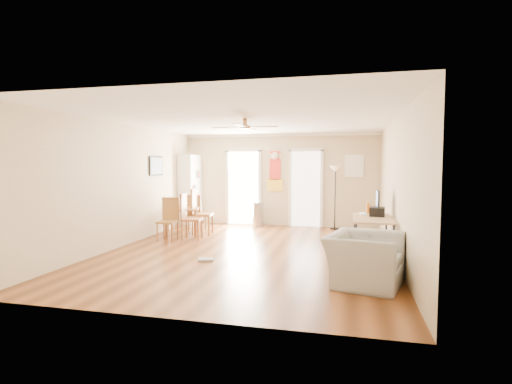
% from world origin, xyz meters
% --- Properties ---
extents(floor, '(7.00, 7.00, 0.00)m').
position_xyz_m(floor, '(0.00, 0.00, 0.00)').
color(floor, brown).
rests_on(floor, ground).
extents(ceiling, '(5.50, 7.00, 0.00)m').
position_xyz_m(ceiling, '(0.00, 0.00, 2.60)').
color(ceiling, silver).
rests_on(ceiling, floor).
extents(wall_back, '(5.50, 0.04, 2.60)m').
position_xyz_m(wall_back, '(0.00, 3.50, 1.30)').
color(wall_back, beige).
rests_on(wall_back, floor).
extents(wall_front, '(5.50, 0.04, 2.60)m').
position_xyz_m(wall_front, '(0.00, -3.50, 1.30)').
color(wall_front, beige).
rests_on(wall_front, floor).
extents(wall_left, '(0.04, 7.00, 2.60)m').
position_xyz_m(wall_left, '(-2.75, 0.00, 1.30)').
color(wall_left, beige).
rests_on(wall_left, floor).
extents(wall_right, '(0.04, 7.00, 2.60)m').
position_xyz_m(wall_right, '(2.75, 0.00, 1.30)').
color(wall_right, beige).
rests_on(wall_right, floor).
extents(crown_molding, '(5.50, 7.00, 0.08)m').
position_xyz_m(crown_molding, '(0.00, 0.00, 2.56)').
color(crown_molding, white).
rests_on(crown_molding, wall_back).
extents(kitchen_doorway, '(0.90, 0.10, 2.10)m').
position_xyz_m(kitchen_doorway, '(-1.05, 3.48, 1.05)').
color(kitchen_doorway, white).
rests_on(kitchen_doorway, wall_back).
extents(bathroom_doorway, '(0.80, 0.10, 2.10)m').
position_xyz_m(bathroom_doorway, '(0.75, 3.48, 1.05)').
color(bathroom_doorway, white).
rests_on(bathroom_doorway, wall_back).
extents(wall_decal, '(0.46, 0.03, 1.10)m').
position_xyz_m(wall_decal, '(-0.13, 3.48, 1.55)').
color(wall_decal, red).
rests_on(wall_decal, wall_back).
extents(ac_grille, '(0.50, 0.04, 0.60)m').
position_xyz_m(ac_grille, '(2.05, 3.47, 1.70)').
color(ac_grille, white).
rests_on(ac_grille, wall_back).
extents(framed_poster, '(0.04, 0.66, 0.48)m').
position_xyz_m(framed_poster, '(-2.73, 1.40, 1.70)').
color(framed_poster, black).
rests_on(framed_poster, wall_left).
extents(ceiling_fan, '(1.24, 1.24, 0.20)m').
position_xyz_m(ceiling_fan, '(0.00, -0.30, 2.43)').
color(ceiling_fan, '#593819').
rests_on(ceiling_fan, ceiling).
extents(bookshelf, '(0.42, 0.91, 2.01)m').
position_xyz_m(bookshelf, '(-2.53, 3.08, 1.00)').
color(bookshelf, white).
rests_on(bookshelf, floor).
extents(dining_table, '(1.19, 1.52, 0.67)m').
position_xyz_m(dining_table, '(-2.15, 1.68, 0.33)').
color(dining_table, '#A67335').
rests_on(dining_table, floor).
extents(dining_chair_right_a, '(0.52, 0.52, 1.13)m').
position_xyz_m(dining_chair_right_a, '(-1.60, 1.61, 0.56)').
color(dining_chair_right_a, '#995B31').
rests_on(dining_chair_right_a, floor).
extents(dining_chair_right_b, '(0.49, 0.49, 1.05)m').
position_xyz_m(dining_chair_right_b, '(-1.60, 0.94, 0.53)').
color(dining_chair_right_b, '#A16634').
rests_on(dining_chair_right_b, floor).
extents(dining_chair_near, '(0.41, 0.41, 0.97)m').
position_xyz_m(dining_chair_near, '(-2.08, 0.67, 0.48)').
color(dining_chair_near, olive).
rests_on(dining_chair_near, floor).
extents(dining_chair_far, '(0.42, 0.42, 0.94)m').
position_xyz_m(dining_chair_far, '(-1.93, 2.09, 0.47)').
color(dining_chair_far, olive).
rests_on(dining_chair_far, floor).
extents(trash_can, '(0.39, 0.39, 0.68)m').
position_xyz_m(trash_can, '(-0.56, 3.21, 0.34)').
color(trash_can, '#A9A8AB').
rests_on(trash_can, floor).
extents(torchiere_lamp, '(0.35, 0.35, 1.70)m').
position_xyz_m(torchiere_lamp, '(1.56, 3.19, 0.85)').
color(torchiere_lamp, black).
rests_on(torchiere_lamp, floor).
extents(computer_desk, '(0.70, 1.39, 0.75)m').
position_xyz_m(computer_desk, '(2.35, 0.08, 0.37)').
color(computer_desk, tan).
rests_on(computer_desk, floor).
extents(imac, '(0.07, 0.52, 0.48)m').
position_xyz_m(imac, '(2.47, 0.52, 0.99)').
color(imac, black).
rests_on(imac, computer_desk).
extents(keyboard, '(0.15, 0.36, 0.01)m').
position_xyz_m(keyboard, '(2.20, 0.60, 0.75)').
color(keyboard, white).
rests_on(keyboard, computer_desk).
extents(printer, '(0.31, 0.35, 0.17)m').
position_xyz_m(printer, '(2.45, 0.32, 0.83)').
color(printer, black).
rests_on(printer, computer_desk).
extents(orange_bottle, '(0.08, 0.08, 0.21)m').
position_xyz_m(orange_bottle, '(2.30, 0.74, 0.85)').
color(orange_bottle, orange).
rests_on(orange_bottle, computer_desk).
extents(wastebasket_a, '(0.29, 0.29, 0.33)m').
position_xyz_m(wastebasket_a, '(1.95, 0.34, 0.17)').
color(wastebasket_a, white).
rests_on(wastebasket_a, floor).
extents(wastebasket_b, '(0.26, 0.26, 0.27)m').
position_xyz_m(wastebasket_b, '(1.99, -0.09, 0.14)').
color(wastebasket_b, white).
rests_on(wastebasket_b, floor).
extents(floor_cloth, '(0.31, 0.27, 0.04)m').
position_xyz_m(floor_cloth, '(-0.58, -0.89, 0.02)').
color(floor_cloth, gray).
rests_on(floor_cloth, floor).
extents(armchair, '(1.23, 1.34, 0.73)m').
position_xyz_m(armchair, '(2.15, -1.67, 0.37)').
color(armchair, gray).
rests_on(armchair, floor).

